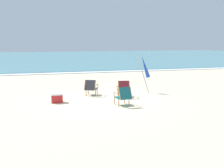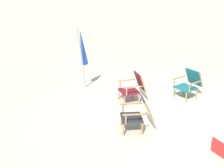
# 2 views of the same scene
# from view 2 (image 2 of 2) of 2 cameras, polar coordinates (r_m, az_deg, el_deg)

# --- Properties ---
(ground_plane) EXTENTS (80.00, 80.00, 0.00)m
(ground_plane) POSITION_cam_2_polar(r_m,az_deg,el_deg) (8.32, 10.60, -5.10)
(ground_plane) COLOR beige
(beach_chair_front_right) EXTENTS (0.69, 0.77, 0.82)m
(beach_chair_front_right) POSITION_cam_2_polar(r_m,az_deg,el_deg) (8.68, 4.05, -0.52)
(beach_chair_front_right) COLOR maroon
(beach_chair_front_right) RESTS_ON ground
(beach_chair_mid_center) EXTENTS (0.67, 0.78, 0.81)m
(beach_chair_mid_center) POSITION_cam_2_polar(r_m,az_deg,el_deg) (9.23, 13.97, 0.20)
(beach_chair_mid_center) COLOR #196066
(beach_chair_mid_center) RESTS_ON ground
(beach_chair_far_center) EXTENTS (0.82, 0.90, 0.79)m
(beach_chair_far_center) POSITION_cam_2_polar(r_m,az_deg,el_deg) (7.21, 4.90, -5.34)
(beach_chair_far_center) COLOR #28282D
(beach_chair_far_center) RESTS_ON ground
(umbrella_furled_blue) EXTENTS (0.68, 0.58, 2.02)m
(umbrella_furled_blue) POSITION_cam_2_polar(r_m,az_deg,el_deg) (9.22, -5.44, 6.56)
(umbrella_furled_blue) COLOR #B7B2A8
(umbrella_furled_blue) RESTS_ON ground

